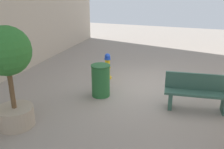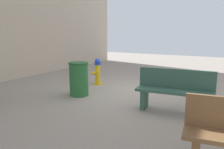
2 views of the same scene
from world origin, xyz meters
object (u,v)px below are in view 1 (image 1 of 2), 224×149
(bench_near, at_px, (198,92))
(planter_tree, at_px, (8,66))
(fire_hydrant, at_px, (107,66))
(trash_bin, at_px, (101,80))

(bench_near, xyz_separation_m, planter_tree, (3.96, 2.21, 0.97))
(fire_hydrant, distance_m, trash_bin, 1.44)
(planter_tree, distance_m, trash_bin, 2.73)
(bench_near, xyz_separation_m, trash_bin, (2.68, 0.01, -0.02))
(fire_hydrant, bearing_deg, planter_tree, 74.72)
(bench_near, bearing_deg, planter_tree, 29.13)
(fire_hydrant, xyz_separation_m, trash_bin, (-0.30, 1.41, 0.03))
(fire_hydrant, distance_m, planter_tree, 3.87)
(planter_tree, xyz_separation_m, trash_bin, (-1.28, -2.19, -0.99))
(bench_near, distance_m, planter_tree, 4.64)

